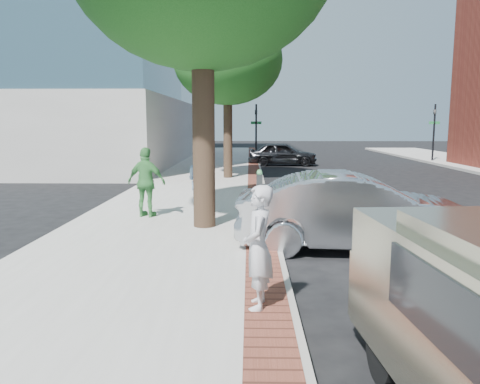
{
  "coord_description": "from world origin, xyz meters",
  "views": [
    {
      "loc": [
        0.46,
        -8.97,
        2.57
      ],
      "look_at": [
        0.27,
        0.33,
        1.2
      ],
      "focal_mm": 35.0,
      "sensor_mm": 36.0,
      "label": 1
    }
  ],
  "objects_px": {
    "person_gray": "(258,247)",
    "person_officer": "(201,181)",
    "sedan_silver": "(355,212)",
    "bg_car": "(283,154)",
    "person_green": "(146,182)",
    "parking_meter": "(259,190)"
  },
  "relations": [
    {
      "from": "person_gray",
      "to": "person_officer",
      "type": "bearing_deg",
      "value": -164.65
    },
    {
      "from": "person_officer",
      "to": "sedan_silver",
      "type": "relative_size",
      "value": 0.37
    },
    {
      "from": "person_officer",
      "to": "bg_car",
      "type": "bearing_deg",
      "value": -62.82
    },
    {
      "from": "sedan_silver",
      "to": "bg_car",
      "type": "relative_size",
      "value": 1.14
    },
    {
      "from": "person_officer",
      "to": "person_green",
      "type": "xyz_separation_m",
      "value": [
        -1.37,
        -0.51,
        0.02
      ]
    },
    {
      "from": "person_gray",
      "to": "person_green",
      "type": "bearing_deg",
      "value": -152.09
    },
    {
      "from": "parking_meter",
      "to": "bg_car",
      "type": "xyz_separation_m",
      "value": [
        1.82,
        19.17,
        -0.49
      ]
    },
    {
      "from": "sedan_silver",
      "to": "bg_car",
      "type": "xyz_separation_m",
      "value": [
        -0.11,
        19.33,
        -0.08
      ]
    },
    {
      "from": "person_gray",
      "to": "person_officer",
      "type": "height_order",
      "value": "person_officer"
    },
    {
      "from": "person_green",
      "to": "sedan_silver",
      "type": "height_order",
      "value": "person_green"
    },
    {
      "from": "person_officer",
      "to": "sedan_silver",
      "type": "distance_m",
      "value": 4.64
    },
    {
      "from": "person_gray",
      "to": "sedan_silver",
      "type": "relative_size",
      "value": 0.34
    },
    {
      "from": "person_officer",
      "to": "bg_car",
      "type": "relative_size",
      "value": 0.42
    },
    {
      "from": "person_gray",
      "to": "person_officer",
      "type": "distance_m",
      "value": 6.7
    },
    {
      "from": "bg_car",
      "to": "parking_meter",
      "type": "bearing_deg",
      "value": 177.58
    },
    {
      "from": "parking_meter",
      "to": "person_gray",
      "type": "height_order",
      "value": "person_gray"
    },
    {
      "from": "person_gray",
      "to": "bg_car",
      "type": "bearing_deg",
      "value": 178.35
    },
    {
      "from": "parking_meter",
      "to": "person_officer",
      "type": "distance_m",
      "value": 3.31
    },
    {
      "from": "parking_meter",
      "to": "person_officer",
      "type": "xyz_separation_m",
      "value": [
        -1.5,
        2.95,
        -0.17
      ]
    },
    {
      "from": "parking_meter",
      "to": "bg_car",
      "type": "relative_size",
      "value": 0.35
    },
    {
      "from": "person_gray",
      "to": "sedan_silver",
      "type": "distance_m",
      "value": 3.99
    },
    {
      "from": "sedan_silver",
      "to": "parking_meter",
      "type": "bearing_deg",
      "value": 88.68
    }
  ]
}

